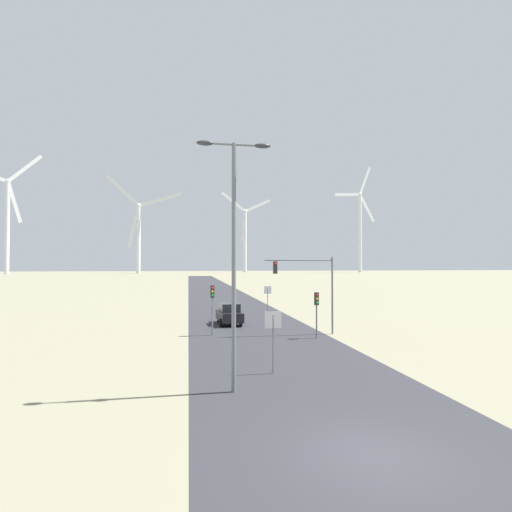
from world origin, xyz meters
TOP-DOWN VIEW (x-y plane):
  - ground_plane at (0.00, 0.00)m, footprint 600.00×600.00m
  - road_surface at (0.00, 48.00)m, footprint 10.00×240.00m
  - streetlamp at (-3.20, 5.92)m, footprint 3.07×0.32m
  - stop_sign_near at (-1.05, 8.31)m, footprint 0.81×0.07m
  - stop_sign_far at (3.42, 31.93)m, footprint 0.81×0.07m
  - traffic_light_post_near_left at (-3.29, 19.00)m, footprint 0.28×0.34m
  - traffic_light_post_near_right at (3.86, 16.65)m, footprint 0.28×0.34m
  - traffic_light_mast_overhead at (3.71, 18.09)m, footprint 5.20×0.35m
  - car_approaching at (-1.52, 24.14)m, footprint 2.09×4.22m
  - wind_turbine_far_left at (-100.24, 220.93)m, footprint 34.26×18.59m
  - wind_turbine_left at (-32.60, 221.01)m, footprint 41.55×3.70m
  - wind_turbine_center at (32.35, 253.52)m, footprint 34.69×8.36m
  - wind_turbine_right at (104.84, 233.01)m, footprint 32.01×11.37m

SIDE VIEW (x-z plane):
  - ground_plane at x=0.00m, z-range 0.00..0.00m
  - road_surface at x=0.00m, z-range 0.00..0.01m
  - car_approaching at x=-1.52m, z-range 0.00..1.83m
  - stop_sign_far at x=3.42m, z-range 0.56..3.38m
  - stop_sign_near at x=-1.05m, z-range 0.59..3.54m
  - traffic_light_post_near_right at x=3.86m, z-range 0.75..3.97m
  - traffic_light_post_near_left at x=-3.29m, z-range 0.85..4.49m
  - traffic_light_mast_overhead at x=3.71m, z-range 1.29..7.04m
  - streetlamp at x=-3.20m, z-range 1.26..11.47m
  - wind_turbine_left at x=-32.60m, z-range -2.72..52.49m
  - wind_turbine_center at x=32.35m, z-range -0.79..52.13m
  - wind_turbine_far_left at x=-100.24m, z-range -2.38..63.89m
  - wind_turbine_right at x=104.84m, z-range -3.91..66.02m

